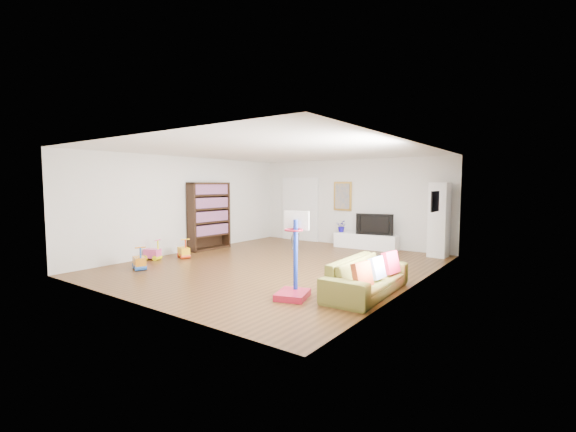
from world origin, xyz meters
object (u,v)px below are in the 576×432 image
Objects in this scene: media_console at (366,241)px; basketball_hoop at (293,255)px; sofa at (367,277)px; bookshelf at (209,216)px.

media_console is 1.29× the size of basketball_hoop.
sofa is 1.40m from basketball_hoop.
bookshelf is 0.94× the size of sofa.
bookshelf is at bearing -145.56° from media_console.
media_console is 0.96× the size of bookshelf.
media_console is at bearing 83.93° from basketball_hoop.
bookshelf is at bearing 134.20° from basketball_hoop.
bookshelf is (-3.70, -2.85, 0.77)m from media_console.
bookshelf is 6.00m from sofa.
basketball_hoop reaches higher than sofa.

